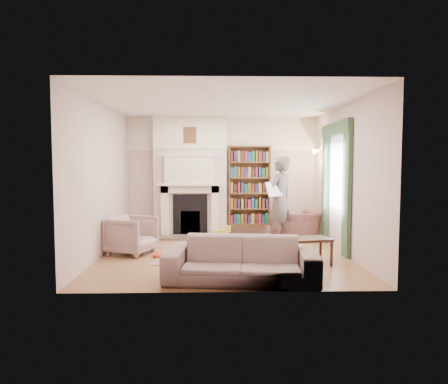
{
  "coord_description": "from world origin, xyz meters",
  "views": [
    {
      "loc": [
        -0.19,
        -7.4,
        1.68
      ],
      "look_at": [
        0.0,
        0.25,
        1.15
      ],
      "focal_mm": 32.0,
      "sensor_mm": 36.0,
      "label": 1
    }
  ],
  "objects_px": {
    "bookcase": "(249,185)",
    "man_reading": "(280,200)",
    "sofa": "(241,260)",
    "rocking_horse": "(221,235)",
    "armchair_left": "(132,235)",
    "paraffin_heater": "(145,229)",
    "coffee_table": "(308,251)",
    "armchair_reading": "(295,225)"
  },
  "relations": [
    {
      "from": "bookcase",
      "to": "armchair_reading",
      "type": "xyz_separation_m",
      "value": [
        0.98,
        -0.64,
        -0.86
      ]
    },
    {
      "from": "sofa",
      "to": "rocking_horse",
      "type": "relative_size",
      "value": 4.66
    },
    {
      "from": "armchair_reading",
      "to": "man_reading",
      "type": "height_order",
      "value": "man_reading"
    },
    {
      "from": "man_reading",
      "to": "coffee_table",
      "type": "height_order",
      "value": "man_reading"
    },
    {
      "from": "armchair_reading",
      "to": "man_reading",
      "type": "bearing_deg",
      "value": 44.69
    },
    {
      "from": "bookcase",
      "to": "armchair_reading",
      "type": "relative_size",
      "value": 1.93
    },
    {
      "from": "bookcase",
      "to": "armchair_left",
      "type": "distance_m",
      "value": 3.26
    },
    {
      "from": "armchair_left",
      "to": "man_reading",
      "type": "height_order",
      "value": "man_reading"
    },
    {
      "from": "sofa",
      "to": "rocking_horse",
      "type": "distance_m",
      "value": 2.63
    },
    {
      "from": "sofa",
      "to": "coffee_table",
      "type": "relative_size",
      "value": 3.11
    },
    {
      "from": "paraffin_heater",
      "to": "rocking_horse",
      "type": "distance_m",
      "value": 1.7
    },
    {
      "from": "armchair_reading",
      "to": "coffee_table",
      "type": "bearing_deg",
      "value": 75.73
    },
    {
      "from": "sofa",
      "to": "armchair_reading",
      "type": "bearing_deg",
      "value": 72.75
    },
    {
      "from": "coffee_table",
      "to": "rocking_horse",
      "type": "xyz_separation_m",
      "value": [
        -1.44,
        1.65,
        -0.02
      ]
    },
    {
      "from": "sofa",
      "to": "rocking_horse",
      "type": "height_order",
      "value": "sofa"
    },
    {
      "from": "armchair_left",
      "to": "paraffin_heater",
      "type": "distance_m",
      "value": 1.18
    },
    {
      "from": "man_reading",
      "to": "coffee_table",
      "type": "relative_size",
      "value": 2.66
    },
    {
      "from": "coffee_table",
      "to": "rocking_horse",
      "type": "bearing_deg",
      "value": 118.97
    },
    {
      "from": "armchair_left",
      "to": "bookcase",
      "type": "bearing_deg",
      "value": -28.1
    },
    {
      "from": "rocking_horse",
      "to": "coffee_table",
      "type": "bearing_deg",
      "value": -31.38
    },
    {
      "from": "man_reading",
      "to": "paraffin_heater",
      "type": "xyz_separation_m",
      "value": [
        -2.88,
        0.35,
        -0.65
      ]
    },
    {
      "from": "armchair_reading",
      "to": "rocking_horse",
      "type": "distance_m",
      "value": 1.8
    },
    {
      "from": "armchair_left",
      "to": "paraffin_heater",
      "type": "bearing_deg",
      "value": 19.2
    },
    {
      "from": "armchair_reading",
      "to": "coffee_table",
      "type": "xyz_separation_m",
      "value": [
        -0.23,
        -2.29,
        -0.09
      ]
    },
    {
      "from": "bookcase",
      "to": "armchair_left",
      "type": "xyz_separation_m",
      "value": [
        -2.39,
        -2.06,
        -0.82
      ]
    },
    {
      "from": "bookcase",
      "to": "man_reading",
      "type": "xyz_separation_m",
      "value": [
        0.53,
        -1.24,
        -0.25
      ]
    },
    {
      "from": "paraffin_heater",
      "to": "armchair_left",
      "type": "bearing_deg",
      "value": -91.9
    },
    {
      "from": "paraffin_heater",
      "to": "rocking_horse",
      "type": "bearing_deg",
      "value": -13.24
    },
    {
      "from": "bookcase",
      "to": "armchair_left",
      "type": "bearing_deg",
      "value": -139.2
    },
    {
      "from": "armchair_left",
      "to": "coffee_table",
      "type": "bearing_deg",
      "value": -84.43
    },
    {
      "from": "bookcase",
      "to": "man_reading",
      "type": "relative_size",
      "value": 1.0
    },
    {
      "from": "armchair_reading",
      "to": "bookcase",
      "type": "bearing_deg",
      "value": -41.64
    },
    {
      "from": "bookcase",
      "to": "coffee_table",
      "type": "distance_m",
      "value": 3.17
    },
    {
      "from": "man_reading",
      "to": "rocking_horse",
      "type": "height_order",
      "value": "man_reading"
    },
    {
      "from": "armchair_reading",
      "to": "armchair_left",
      "type": "relative_size",
      "value": 1.23
    },
    {
      "from": "coffee_table",
      "to": "rocking_horse",
      "type": "relative_size",
      "value": 1.5
    },
    {
      "from": "bookcase",
      "to": "paraffin_heater",
      "type": "relative_size",
      "value": 3.36
    },
    {
      "from": "paraffin_heater",
      "to": "rocking_horse",
      "type": "relative_size",
      "value": 1.18
    },
    {
      "from": "armchair_reading",
      "to": "armchair_left",
      "type": "distance_m",
      "value": 3.66
    },
    {
      "from": "armchair_left",
      "to": "coffee_table",
      "type": "distance_m",
      "value": 3.26
    },
    {
      "from": "armchair_left",
      "to": "paraffin_heater",
      "type": "xyz_separation_m",
      "value": [
        0.04,
        1.17,
        -0.08
      ]
    },
    {
      "from": "bookcase",
      "to": "armchair_left",
      "type": "height_order",
      "value": "bookcase"
    }
  ]
}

